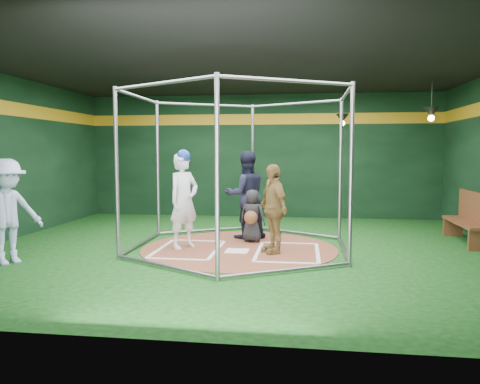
# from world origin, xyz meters

# --- Properties ---
(room_shell) EXTENTS (10.10, 9.10, 3.53)m
(room_shell) POSITION_xyz_m (0.00, 0.01, 1.75)
(room_shell) COLOR #0C370D
(room_shell) RESTS_ON ground
(clay_disc) EXTENTS (3.80, 3.80, 0.01)m
(clay_disc) POSITION_xyz_m (0.00, 0.00, 0.01)
(clay_disc) COLOR brown
(clay_disc) RESTS_ON ground
(home_plate) EXTENTS (0.43, 0.43, 0.01)m
(home_plate) POSITION_xyz_m (0.00, -0.30, 0.02)
(home_plate) COLOR white
(home_plate) RESTS_ON clay_disc
(batter_box_left) EXTENTS (1.17, 1.77, 0.01)m
(batter_box_left) POSITION_xyz_m (-0.95, -0.25, 0.02)
(batter_box_left) COLOR white
(batter_box_left) RESTS_ON clay_disc
(batter_box_right) EXTENTS (1.17, 1.77, 0.01)m
(batter_box_right) POSITION_xyz_m (0.95, -0.25, 0.02)
(batter_box_right) COLOR white
(batter_box_right) RESTS_ON clay_disc
(batting_cage) EXTENTS (4.05, 4.67, 3.00)m
(batting_cage) POSITION_xyz_m (-0.00, -0.00, 1.50)
(batting_cage) COLOR gray
(batting_cage) RESTS_ON ground
(pendant_lamp_near) EXTENTS (0.34, 0.34, 0.90)m
(pendant_lamp_near) POSITION_xyz_m (2.20, 3.60, 2.74)
(pendant_lamp_near) COLOR black
(pendant_lamp_near) RESTS_ON room_shell
(pendant_lamp_far) EXTENTS (0.34, 0.34, 0.90)m
(pendant_lamp_far) POSITION_xyz_m (4.00, 2.00, 2.74)
(pendant_lamp_far) COLOR black
(pendant_lamp_far) RESTS_ON room_shell
(batter_figure) EXTENTS (0.75, 0.80, 1.92)m
(batter_figure) POSITION_xyz_m (-1.07, -0.11, 0.96)
(batter_figure) COLOR silver
(batter_figure) RESTS_ON clay_disc
(visitor_leopard) EXTENTS (0.82, 1.04, 1.65)m
(visitor_leopard) POSITION_xyz_m (0.67, -0.31, 0.84)
(visitor_leopard) COLOR tan
(visitor_leopard) RESTS_ON clay_disc
(catcher_figure) EXTENTS (0.60, 0.62, 1.09)m
(catcher_figure) POSITION_xyz_m (0.18, 0.67, 0.56)
(catcher_figure) COLOR black
(catcher_figure) RESTS_ON clay_disc
(umpire) EXTENTS (1.12, 1.01, 1.88)m
(umpire) POSITION_xyz_m (-0.01, 1.10, 0.95)
(umpire) COLOR black
(umpire) RESTS_ON clay_disc
(bystander_blue) EXTENTS (1.18, 1.31, 1.77)m
(bystander_blue) POSITION_xyz_m (-3.69, -1.72, 0.88)
(bystander_blue) COLOR #ACBEE4
(bystander_blue) RESTS_ON ground
(dugout_bench) EXTENTS (0.42, 1.82, 1.06)m
(dugout_bench) POSITION_xyz_m (4.63, 1.21, 0.54)
(dugout_bench) COLOR brown
(dugout_bench) RESTS_ON ground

